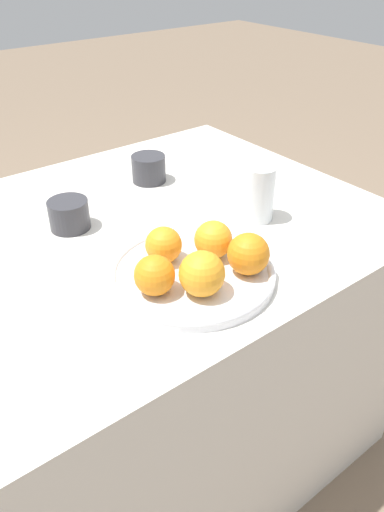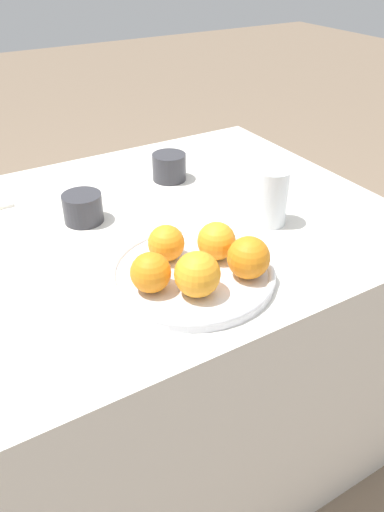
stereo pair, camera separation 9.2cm
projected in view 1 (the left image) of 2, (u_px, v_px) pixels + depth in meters
name	position (u px, v px, depth m)	size (l,w,h in m)	color
ground_plane	(91.00, 474.00, 1.42)	(12.00, 12.00, 0.00)	#7A6651
table	(74.00, 384.00, 1.22)	(1.53, 0.87, 0.75)	silver
fruit_platter	(192.00, 273.00, 0.95)	(0.32, 0.32, 0.02)	silver
orange_0	(213.00, 240.00, 0.97)	(0.08, 0.08, 0.08)	orange
orange_1	(164.00, 245.00, 0.95)	(0.07, 0.07, 0.07)	orange
orange_2	(202.00, 274.00, 0.86)	(0.08, 0.08, 0.08)	orange
orange_3	(155.00, 275.00, 0.87)	(0.07, 0.07, 0.07)	orange
orange_4	(248.00, 254.00, 0.92)	(0.08, 0.08, 0.08)	orange
water_glass	(259.00, 193.00, 1.11)	(0.07, 0.07, 0.13)	silver
cup_0	(149.00, 169.00, 1.30)	(0.09, 0.09, 0.07)	#333338
cup_1	(69.00, 215.00, 1.09)	(0.09, 0.09, 0.07)	#333338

